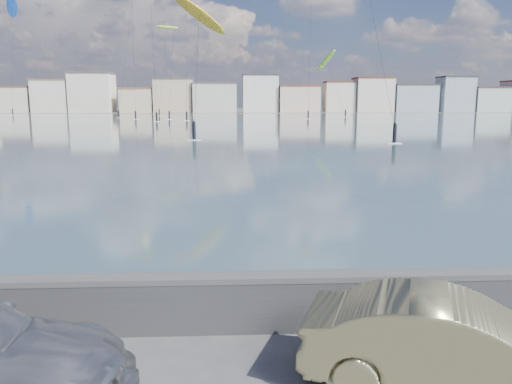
# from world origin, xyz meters

# --- Properties ---
(bay_water) EXTENTS (500.00, 177.00, 0.00)m
(bay_water) POSITION_xyz_m (0.00, 91.50, 0.01)
(bay_water) COLOR #2C4350
(bay_water) RESTS_ON ground
(far_shore_strip) EXTENTS (500.00, 60.00, 0.00)m
(far_shore_strip) POSITION_xyz_m (0.00, 200.00, 0.01)
(far_shore_strip) COLOR #4C473D
(far_shore_strip) RESTS_ON ground
(seawall) EXTENTS (400.00, 0.36, 1.08)m
(seawall) POSITION_xyz_m (0.00, 2.70, 0.58)
(seawall) COLOR #28282B
(seawall) RESTS_ON ground
(far_buildings) EXTENTS (240.79, 13.26, 14.60)m
(far_buildings) POSITION_xyz_m (1.31, 186.00, 6.03)
(far_buildings) COLOR gray
(far_buildings) RESTS_ON ground
(car_champagne) EXTENTS (4.26, 2.72, 1.33)m
(car_champagne) POSITION_xyz_m (3.51, 0.74, 0.66)
(car_champagne) COLOR tan
(car_champagne) RESTS_ON ground
(kitesurfer_4) EXTENTS (8.06, 14.36, 26.69)m
(kitesurfer_4) POSITION_xyz_m (-18.64, 147.99, 25.01)
(kitesurfer_4) COLOR #8CD826
(kitesurfer_4) RESTS_ON ground
(kitesurfer_7) EXTENTS (7.43, 12.94, 16.75)m
(kitesurfer_7) POSITION_xyz_m (-3.32, 56.49, 13.85)
(kitesurfer_7) COLOR #BF8C19
(kitesurfer_7) RESTS_ON ground
(kitesurfer_10) EXTENTS (6.64, 13.26, 35.89)m
(kitesurfer_10) POSITION_xyz_m (-66.80, 158.25, 32.53)
(kitesurfer_10) COLOR blue
(kitesurfer_10) RESTS_ON ground
(kitesurfer_16) EXTENTS (6.38, 18.60, 18.76)m
(kitesurfer_16) POSITION_xyz_m (26.92, 137.44, 15.20)
(kitesurfer_16) COLOR #8CD826
(kitesurfer_16) RESTS_ON ground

